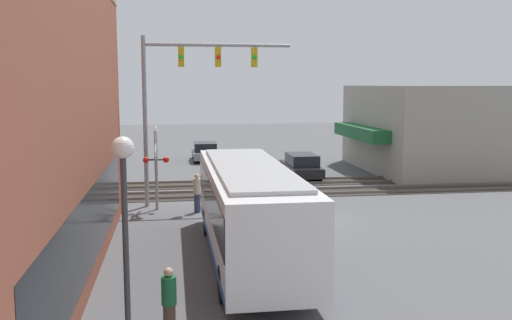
% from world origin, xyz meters
% --- Properties ---
extents(ground_plane, '(120.00, 120.00, 0.00)m').
position_xyz_m(ground_plane, '(0.00, 0.00, 0.00)').
color(ground_plane, '#565659').
extents(shop_building, '(11.40, 8.83, 5.62)m').
position_xyz_m(shop_building, '(12.68, -11.28, 2.80)').
color(shop_building, gray).
rests_on(shop_building, ground).
extents(city_bus, '(10.91, 2.59, 3.11)m').
position_xyz_m(city_bus, '(-5.00, 2.80, 1.72)').
color(city_bus, white).
rests_on(city_bus, ground).
extents(traffic_signal_gantry, '(0.42, 6.89, 7.89)m').
position_xyz_m(traffic_signal_gantry, '(3.77, 4.51, 5.78)').
color(traffic_signal_gantry, gray).
rests_on(traffic_signal_gantry, ground).
extents(crossing_signal, '(1.41, 1.18, 3.81)m').
position_xyz_m(crossing_signal, '(3.00, 5.96, 2.30)').
color(crossing_signal, gray).
rests_on(crossing_signal, ground).
extents(streetlamp, '(0.44, 0.44, 4.67)m').
position_xyz_m(streetlamp, '(-11.66, 6.18, 2.79)').
color(streetlamp, '#38383A').
rests_on(streetlamp, ground).
extents(rail_track_near, '(2.60, 60.00, 0.15)m').
position_xyz_m(rail_track_near, '(6.00, 0.00, 0.03)').
color(rail_track_near, '#332D28').
rests_on(rail_track_near, ground).
extents(rail_track_far, '(2.60, 60.00, 0.15)m').
position_xyz_m(rail_track_far, '(9.20, 0.00, 0.03)').
color(rail_track_far, '#332D28').
rests_on(rail_track_far, ground).
extents(parked_car_black, '(4.75, 1.82, 1.49)m').
position_xyz_m(parked_car_black, '(10.87, -2.60, 0.69)').
color(parked_car_black, black).
rests_on(parked_car_black, ground).
extents(parked_car_grey, '(4.29, 1.82, 1.41)m').
position_xyz_m(parked_car_grey, '(19.57, 2.80, 0.66)').
color(parked_car_grey, slate).
rests_on(parked_car_grey, ground).
extents(pedestrian_by_lamp, '(0.34, 0.34, 1.63)m').
position_xyz_m(pedestrian_by_lamp, '(-10.54, 5.36, 0.82)').
color(pedestrian_by_lamp, '#473828').
rests_on(pedestrian_by_lamp, ground).
extents(pedestrian_at_crossing, '(0.34, 0.34, 1.75)m').
position_xyz_m(pedestrian_at_crossing, '(2.16, 4.16, 0.89)').
color(pedestrian_at_crossing, '#2D3351').
rests_on(pedestrian_at_crossing, ground).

